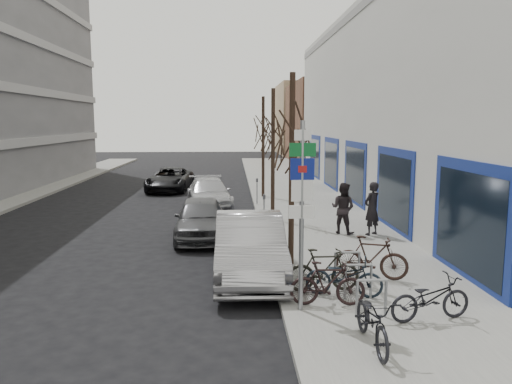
{
  "coord_description": "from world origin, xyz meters",
  "views": [
    {
      "loc": [
        0.96,
        -10.25,
        4.17
      ],
      "look_at": [
        1.68,
        5.11,
        2.0
      ],
      "focal_mm": 35.0,
      "sensor_mm": 36.0,
      "label": 1
    }
  ],
  "objects": [
    {
      "name": "tree_mid",
      "position": [
        2.6,
        10.0,
        4.1
      ],
      "size": [
        1.8,
        1.8,
        5.5
      ],
      "color": "black",
      "rests_on": "ground"
    },
    {
      "name": "bike_near_right",
      "position": [
        3.02,
        0.22,
        0.66
      ],
      "size": [
        1.71,
        0.63,
        1.02
      ],
      "primitive_type": "imported",
      "rotation": [
        0.0,
        0.0,
        1.49
      ],
      "color": "black",
      "rests_on": "sidewalk_east"
    },
    {
      "name": "sidewalk_east",
      "position": [
        4.5,
        10.0,
        0.07
      ],
      "size": [
        5.0,
        70.0,
        0.15
      ],
      "primitive_type": "cube",
      "color": "slate",
      "rests_on": "ground"
    },
    {
      "name": "parked_car_front",
      "position": [
        1.4,
        2.8,
        0.85
      ],
      "size": [
        1.81,
        5.14,
        1.69
      ],
      "primitive_type": "imported",
      "rotation": [
        0.0,
        0.0,
        0.0
      ],
      "color": "#9E9DA2",
      "rests_on": "ground"
    },
    {
      "name": "lane_car",
      "position": [
        -2.87,
        20.1,
        0.7
      ],
      "size": [
        2.71,
        5.2,
        1.4
      ],
      "primitive_type": "imported",
      "rotation": [
        0.0,
        0.0,
        -0.08
      ],
      "color": "black",
      "rests_on": "ground"
    },
    {
      "name": "tan_building_far",
      "position": [
        13.5,
        55.0,
        4.5
      ],
      "size": [
        13.0,
        12.0,
        9.0
      ],
      "primitive_type": "cube",
      "color": "#937A5B",
      "rests_on": "ground"
    },
    {
      "name": "highway_sign_pole",
      "position": [
        2.4,
        -0.01,
        2.46
      ],
      "size": [
        0.55,
        0.1,
        4.2
      ],
      "color": "gray",
      "rests_on": "ground"
    },
    {
      "name": "pedestrian_near",
      "position": [
        5.91,
        7.03,
        1.11
      ],
      "size": [
        0.83,
        0.78,
        1.91
      ],
      "primitive_type": "imported",
      "rotation": [
        0.0,
        0.0,
        3.75
      ],
      "color": "black",
      "rests_on": "sidewalk_east"
    },
    {
      "name": "brick_building_far",
      "position": [
        13.0,
        40.0,
        4.0
      ],
      "size": [
        12.0,
        14.0,
        8.0
      ],
      "primitive_type": "cube",
      "color": "brown",
      "rests_on": "ground"
    },
    {
      "name": "bike_mid_curb",
      "position": [
        3.52,
        0.8,
        0.7
      ],
      "size": [
        1.87,
        0.99,
        1.09
      ],
      "primitive_type": "imported",
      "rotation": [
        0.0,
        0.0,
        1.3
      ],
      "color": "black",
      "rests_on": "sidewalk_east"
    },
    {
      "name": "ground",
      "position": [
        0.0,
        0.0,
        0.0
      ],
      "size": [
        120.0,
        120.0,
        0.0
      ],
      "primitive_type": "plane",
      "color": "black",
      "rests_on": "ground"
    },
    {
      "name": "pedestrian_far",
      "position": [
        4.93,
        7.34,
        1.09
      ],
      "size": [
        0.84,
        0.78,
        1.88
      ],
      "primitive_type": "imported",
      "rotation": [
        0.0,
        0.0,
        2.52
      ],
      "color": "black",
      "rests_on": "sidewalk_east"
    },
    {
      "name": "bike_near_left",
      "position": [
        3.45,
        -1.83,
        0.72
      ],
      "size": [
        0.59,
        1.88,
        1.14
      ],
      "primitive_type": "imported",
      "rotation": [
        0.0,
        0.0,
        0.01
      ],
      "color": "black",
      "rests_on": "sidewalk_east"
    },
    {
      "name": "bike_far_curb",
      "position": [
        4.96,
        -0.69,
        0.69
      ],
      "size": [
        1.85,
        0.88,
        1.09
      ],
      "primitive_type": "imported",
      "rotation": [
        0.0,
        0.0,
        1.77
      ],
      "color": "black",
      "rests_on": "sidewalk_east"
    },
    {
      "name": "parked_car_mid",
      "position": [
        -0.2,
        7.38,
        0.74
      ],
      "size": [
        1.89,
        4.41,
        1.48
      ],
      "primitive_type": "imported",
      "rotation": [
        0.0,
        0.0,
        0.03
      ],
      "color": "#4A4B4F",
      "rests_on": "ground"
    },
    {
      "name": "meter_mid",
      "position": [
        2.15,
        8.5,
        0.92
      ],
      "size": [
        0.1,
        0.08,
        1.27
      ],
      "color": "gray",
      "rests_on": "sidewalk_east"
    },
    {
      "name": "meter_back",
      "position": [
        2.15,
        14.0,
        0.92
      ],
      "size": [
        0.1,
        0.08,
        1.27
      ],
      "color": "gray",
      "rests_on": "sidewalk_east"
    },
    {
      "name": "parked_car_back",
      "position": [
        -0.2,
        13.71,
        0.72
      ],
      "size": [
        2.61,
        5.14,
        1.43
      ],
      "primitive_type": "imported",
      "rotation": [
        0.0,
        0.0,
        0.13
      ],
      "color": "#A9AAAE",
      "rests_on": "ground"
    },
    {
      "name": "tree_far",
      "position": [
        2.6,
        16.5,
        4.1
      ],
      "size": [
        1.8,
        1.8,
        5.5
      ],
      "color": "black",
      "rests_on": "ground"
    },
    {
      "name": "meter_front",
      "position": [
        2.15,
        3.0,
        0.92
      ],
      "size": [
        0.1,
        0.08,
        1.27
      ],
      "color": "gray",
      "rests_on": "sidewalk_east"
    },
    {
      "name": "bike_mid_inner",
      "position": [
        3.1,
        1.15,
        0.69
      ],
      "size": [
        1.78,
        0.58,
        1.07
      ],
      "primitive_type": "imported",
      "rotation": [
        0.0,
        0.0,
        1.6
      ],
      "color": "black",
      "rests_on": "sidewalk_east"
    },
    {
      "name": "bike_rack",
      "position": [
        3.8,
        0.6,
        0.66
      ],
      "size": [
        0.66,
        2.26,
        0.83
      ],
      "color": "gray",
      "rests_on": "sidewalk_east"
    },
    {
      "name": "bike_far_inner",
      "position": [
        4.51,
        2.06,
        0.72
      ],
      "size": [
        1.96,
        1.14,
        1.14
      ],
      "primitive_type": "imported",
      "rotation": [
        0.0,
        0.0,
        1.24
      ],
      "color": "black",
      "rests_on": "sidewalk_east"
    },
    {
      "name": "tree_near",
      "position": [
        2.6,
        3.5,
        4.1
      ],
      "size": [
        1.8,
        1.8,
        5.5
      ],
      "color": "black",
      "rests_on": "ground"
    }
  ]
}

